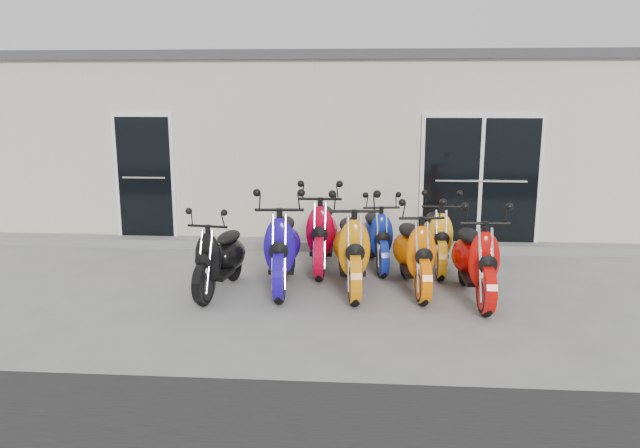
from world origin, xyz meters
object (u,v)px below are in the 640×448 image
at_px(scooter_front_blue, 282,236).
at_px(scooter_front_red, 476,248).
at_px(scooter_back_red, 322,223).
at_px(scooter_front_orange_b, 414,242).
at_px(scooter_back_blue, 377,228).
at_px(scooter_back_yellow, 437,228).
at_px(scooter_front_black, 220,248).
at_px(scooter_front_orange_a, 352,238).

height_order(scooter_front_blue, scooter_front_red, scooter_front_blue).
bearing_deg(scooter_back_red, scooter_front_red, -32.66).
height_order(scooter_front_orange_b, scooter_back_blue, scooter_front_orange_b).
bearing_deg(scooter_back_yellow, scooter_front_orange_b, -111.64).
distance_m(scooter_front_orange_b, scooter_back_yellow, 1.15).
height_order(scooter_front_black, scooter_back_red, scooter_back_red).
bearing_deg(scooter_front_blue, scooter_back_yellow, 21.79).
relative_size(scooter_front_blue, scooter_back_red, 1.02).
distance_m(scooter_front_orange_b, scooter_front_red, 0.83).
bearing_deg(scooter_front_orange_b, scooter_front_black, 179.48).
distance_m(scooter_front_blue, scooter_back_blue, 1.73).
bearing_deg(scooter_back_red, scooter_front_orange_a, -65.25).
xyz_separation_m(scooter_front_black, scooter_front_orange_a, (1.78, 0.25, 0.12)).
relative_size(scooter_front_blue, scooter_back_blue, 1.17).
xyz_separation_m(scooter_front_black, scooter_back_red, (1.29, 1.25, 0.10)).
height_order(scooter_front_red, scooter_back_yellow, scooter_front_red).
height_order(scooter_front_black, scooter_back_blue, scooter_back_blue).
bearing_deg(scooter_back_yellow, scooter_front_blue, -154.21).
xyz_separation_m(scooter_front_blue, scooter_back_yellow, (2.23, 1.08, -0.09)).
relative_size(scooter_front_orange_a, scooter_back_red, 1.02).
height_order(scooter_front_orange_a, scooter_back_yellow, scooter_front_orange_a).
bearing_deg(scooter_front_orange_a, scooter_back_blue, 67.50).
distance_m(scooter_front_black, scooter_back_yellow, 3.33).
bearing_deg(scooter_back_blue, scooter_front_black, -155.30).
distance_m(scooter_front_black, scooter_front_blue, 0.87).
xyz_separation_m(scooter_front_orange_a, scooter_front_orange_b, (0.85, 0.03, -0.06)).
distance_m(scooter_front_orange_a, scooter_back_blue, 1.18).
height_order(scooter_front_red, scooter_back_red, scooter_back_red).
relative_size(scooter_front_orange_a, scooter_back_yellow, 1.13).
height_order(scooter_back_red, scooter_back_yellow, scooter_back_red).
relative_size(scooter_front_orange_a, scooter_front_red, 1.07).
height_order(scooter_front_blue, scooter_front_orange_a, scooter_front_blue).
xyz_separation_m(scooter_back_blue, scooter_back_yellow, (0.92, -0.03, 0.02)).
bearing_deg(scooter_front_black, scooter_front_red, 7.26).
distance_m(scooter_back_blue, scooter_back_yellow, 0.92).
height_order(scooter_back_red, scooter_back_blue, scooter_back_red).
height_order(scooter_front_black, scooter_front_orange_b, scooter_front_orange_b).
bearing_deg(scooter_front_orange_a, scooter_front_red, -15.23).
bearing_deg(scooter_back_yellow, scooter_back_blue, 178.10).
relative_size(scooter_front_orange_b, scooter_back_yellow, 1.05).
xyz_separation_m(scooter_front_red, scooter_back_yellow, (-0.35, 1.39, -0.04)).
height_order(scooter_front_black, scooter_front_blue, scooter_front_blue).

